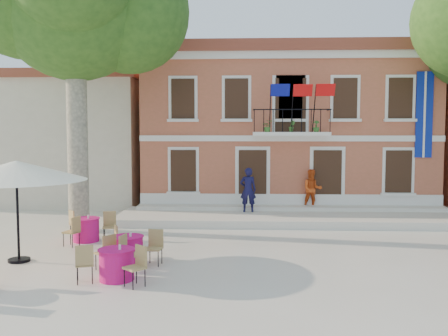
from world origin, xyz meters
The scene contains 11 objects.
ground centered at (0.00, 0.00, 0.00)m, with size 90.00×90.00×0.00m, color beige.
main_building centered at (2.00, 9.99, 3.78)m, with size 13.50×9.59×7.50m.
neighbor_west centered at (-9.50, 11.00, 3.22)m, with size 9.40×9.40×6.40m.
terrace centered at (2.00, 4.40, 0.15)m, with size 14.00×3.40×0.30m, color silver.
plane_tree_west centered at (-5.95, 2.23, 8.12)m, with size 5.61×5.61×11.02m.
patio_umbrella centered at (-6.19, -2.09, 2.54)m, with size 3.80×3.80×2.82m.
pedestrian_navy centered at (0.20, 4.86, 1.21)m, with size 0.67×0.44×1.82m, color #121037.
pedestrian_orange centered at (2.93, 5.70, 1.15)m, with size 0.82×0.64×1.70m, color #DA4F19.
cafe_table_0 centered at (-3.02, -3.67, 0.43)m, with size 1.83×1.78×0.95m.
cafe_table_1 centered at (-3.11, -2.20, 0.43)m, with size 1.72×1.86×0.95m.
cafe_table_3 centered at (-5.13, 0.50, 0.43)m, with size 1.77×1.84×0.95m.
Camera 1 is at (0.14, -15.48, 3.66)m, focal length 40.00 mm.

